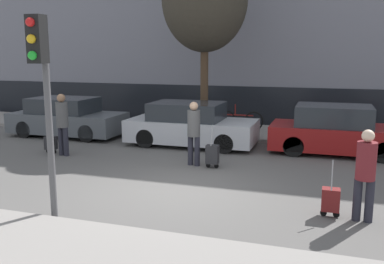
{
  "coord_description": "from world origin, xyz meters",
  "views": [
    {
      "loc": [
        3.08,
        -8.56,
        2.95
      ],
      "look_at": [
        -0.28,
        1.8,
        0.95
      ],
      "focal_mm": 40.0,
      "sensor_mm": 36.0,
      "label": 1
    }
  ],
  "objects_px": {
    "parked_car_1": "(191,125)",
    "parked_bicycle": "(240,120)",
    "pedestrian_right": "(366,170)",
    "pedestrian_left": "(62,121)",
    "trolley_right": "(331,200)",
    "trolley_center": "(212,154)",
    "pedestrian_center": "(194,130)",
    "parked_car_0": "(67,118)",
    "traffic_light": "(42,77)",
    "trolley_left": "(51,143)",
    "parked_car_2": "(337,131)"
  },
  "relations": [
    {
      "from": "parked_bicycle",
      "to": "pedestrian_center",
      "type": "bearing_deg",
      "value": -92.26
    },
    {
      "from": "parked_car_1",
      "to": "pedestrian_left",
      "type": "xyz_separation_m",
      "value": [
        -3.09,
        -2.54,
        0.39
      ]
    },
    {
      "from": "trolley_center",
      "to": "parked_car_2",
      "type": "bearing_deg",
      "value": 41.66
    },
    {
      "from": "parked_car_0",
      "to": "parked_bicycle",
      "type": "xyz_separation_m",
      "value": [
        5.88,
        2.47,
        -0.16
      ]
    },
    {
      "from": "traffic_light",
      "to": "trolley_center",
      "type": "bearing_deg",
      "value": 66.55
    },
    {
      "from": "pedestrian_left",
      "to": "pedestrian_center",
      "type": "bearing_deg",
      "value": 14.57
    },
    {
      "from": "pedestrian_left",
      "to": "parked_bicycle",
      "type": "xyz_separation_m",
      "value": [
        4.17,
        5.17,
        -0.55
      ]
    },
    {
      "from": "parked_car_1",
      "to": "parked_bicycle",
      "type": "height_order",
      "value": "parked_car_1"
    },
    {
      "from": "trolley_center",
      "to": "pedestrian_right",
      "type": "relative_size",
      "value": 0.69
    },
    {
      "from": "trolley_left",
      "to": "traffic_light",
      "type": "distance_m",
      "value": 5.89
    },
    {
      "from": "trolley_left",
      "to": "pedestrian_center",
      "type": "relative_size",
      "value": 0.62
    },
    {
      "from": "pedestrian_center",
      "to": "trolley_center",
      "type": "bearing_deg",
      "value": 179.94
    },
    {
      "from": "pedestrian_left",
      "to": "trolley_center",
      "type": "height_order",
      "value": "pedestrian_left"
    },
    {
      "from": "parked_car_1",
      "to": "parked_car_2",
      "type": "distance_m",
      "value": 4.52
    },
    {
      "from": "trolley_center",
      "to": "traffic_light",
      "type": "bearing_deg",
      "value": -113.45
    },
    {
      "from": "trolley_left",
      "to": "parked_bicycle",
      "type": "height_order",
      "value": "parked_bicycle"
    },
    {
      "from": "parked_car_1",
      "to": "trolley_left",
      "type": "height_order",
      "value": "parked_car_1"
    },
    {
      "from": "trolley_right",
      "to": "traffic_light",
      "type": "xyz_separation_m",
      "value": [
        -4.81,
        -1.67,
        2.24
      ]
    },
    {
      "from": "trolley_left",
      "to": "trolley_right",
      "type": "relative_size",
      "value": 0.98
    },
    {
      "from": "trolley_left",
      "to": "trolley_center",
      "type": "xyz_separation_m",
      "value": [
        5.05,
        -0.12,
        0.05
      ]
    },
    {
      "from": "trolley_left",
      "to": "pedestrian_left",
      "type": "bearing_deg",
      "value": -13.01
    },
    {
      "from": "parked_car_0",
      "to": "parked_car_2",
      "type": "xyz_separation_m",
      "value": [
        9.3,
        0.05,
        0.02
      ]
    },
    {
      "from": "trolley_left",
      "to": "traffic_light",
      "type": "bearing_deg",
      "value": -54.12
    },
    {
      "from": "parked_car_2",
      "to": "pedestrian_center",
      "type": "distance_m",
      "value": 4.5
    },
    {
      "from": "parked_car_1",
      "to": "parked_bicycle",
      "type": "distance_m",
      "value": 2.85
    },
    {
      "from": "parked_car_1",
      "to": "trolley_right",
      "type": "xyz_separation_m",
      "value": [
        4.38,
        -5.16,
        -0.33
      ]
    },
    {
      "from": "pedestrian_right",
      "to": "pedestrian_left",
      "type": "bearing_deg",
      "value": 166.3
    },
    {
      "from": "pedestrian_center",
      "to": "pedestrian_right",
      "type": "xyz_separation_m",
      "value": [
        4.04,
        -2.77,
        -0.03
      ]
    },
    {
      "from": "parked_car_0",
      "to": "parked_car_1",
      "type": "distance_m",
      "value": 4.79
    },
    {
      "from": "parked_car_1",
      "to": "traffic_light",
      "type": "height_order",
      "value": "traffic_light"
    },
    {
      "from": "parked_car_1",
      "to": "parked_bicycle",
      "type": "bearing_deg",
      "value": 67.55
    },
    {
      "from": "trolley_left",
      "to": "pedestrian_center",
      "type": "xyz_separation_m",
      "value": [
        4.51,
        -0.02,
        0.66
      ]
    },
    {
      "from": "parked_car_2",
      "to": "trolley_left",
      "type": "distance_m",
      "value": 8.56
    },
    {
      "from": "parked_car_0",
      "to": "trolley_center",
      "type": "distance_m",
      "value": 6.78
    },
    {
      "from": "parked_car_0",
      "to": "pedestrian_right",
      "type": "bearing_deg",
      "value": -28.91
    },
    {
      "from": "parked_car_1",
      "to": "parked_car_0",
      "type": "bearing_deg",
      "value": 178.12
    },
    {
      "from": "trolley_left",
      "to": "pedestrian_right",
      "type": "xyz_separation_m",
      "value": [
        8.55,
        -2.79,
        0.63
      ]
    },
    {
      "from": "traffic_light",
      "to": "parked_bicycle",
      "type": "bearing_deg",
      "value": 80.87
    },
    {
      "from": "parked_car_1",
      "to": "trolley_left",
      "type": "relative_size",
      "value": 3.92
    },
    {
      "from": "trolley_center",
      "to": "traffic_light",
      "type": "distance_m",
      "value": 5.17
    },
    {
      "from": "trolley_left",
      "to": "pedestrian_right",
      "type": "bearing_deg",
      "value": -18.05
    },
    {
      "from": "pedestrian_center",
      "to": "trolley_center",
      "type": "height_order",
      "value": "pedestrian_center"
    },
    {
      "from": "parked_car_0",
      "to": "trolley_left",
      "type": "xyz_separation_m",
      "value": [
        1.16,
        -2.58,
        -0.33
      ]
    },
    {
      "from": "pedestrian_left",
      "to": "trolley_left",
      "type": "xyz_separation_m",
      "value": [
        -0.54,
        0.12,
        -0.72
      ]
    },
    {
      "from": "pedestrian_right",
      "to": "trolley_right",
      "type": "relative_size",
      "value": 1.55
    },
    {
      "from": "parked_car_0",
      "to": "pedestrian_center",
      "type": "xyz_separation_m",
      "value": [
        5.67,
        -2.6,
        0.32
      ]
    },
    {
      "from": "parked_car_0",
      "to": "pedestrian_left",
      "type": "bearing_deg",
      "value": -57.82
    },
    {
      "from": "trolley_right",
      "to": "parked_bicycle",
      "type": "relative_size",
      "value": 0.61
    },
    {
      "from": "trolley_center",
      "to": "pedestrian_left",
      "type": "bearing_deg",
      "value": -179.98
    },
    {
      "from": "parked_car_0",
      "to": "traffic_light",
      "type": "height_order",
      "value": "traffic_light"
    }
  ]
}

